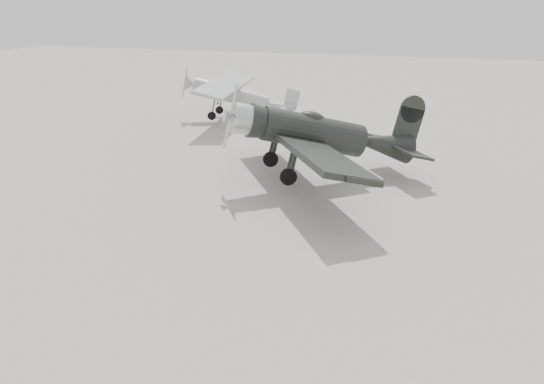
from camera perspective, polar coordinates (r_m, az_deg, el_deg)
The scene contains 3 objects.
ground at distance 17.61m, azimuth -9.04°, elevation -6.35°, with size 160.00×160.00×0.00m, color gray.
lowwing_monoplane at distance 23.85m, azimuth 5.38°, elevation 6.17°, with size 10.60×11.58×4.16m.
highwing_monoplane at distance 37.79m, azimuth -3.93°, elevation 10.70°, with size 8.22×11.49×3.25m.
Camera 1 is at (8.25, -13.64, 7.47)m, focal length 35.00 mm.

